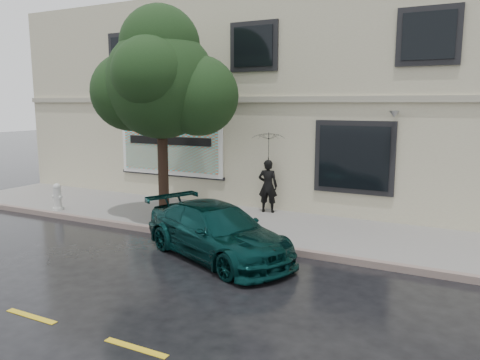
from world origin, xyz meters
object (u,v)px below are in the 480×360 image
at_px(street_tree, 161,84).
at_px(car, 217,231).
at_px(pedestrian, 268,186).
at_px(fire_hydrant, 57,197).

bearing_deg(street_tree, car, -33.63).
bearing_deg(car, street_tree, 79.89).
distance_m(car, street_tree, 4.88).
distance_m(car, pedestrian, 4.12).
height_order(street_tree, fire_hydrant, street_tree).
bearing_deg(pedestrian, street_tree, 31.44).
bearing_deg(pedestrian, fire_hydrant, 14.47).
height_order(car, street_tree, street_tree).
xyz_separation_m(pedestrian, fire_hydrant, (-5.99, -2.80, -0.40)).
xyz_separation_m(car, fire_hydrant, (-6.54, 1.27, -0.04)).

